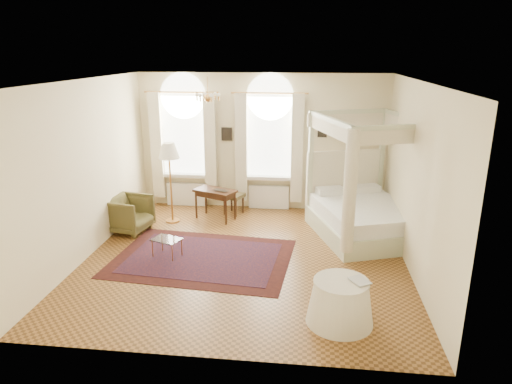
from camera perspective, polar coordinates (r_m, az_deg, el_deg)
ground at (r=8.81m, az=-1.36°, el=-8.22°), size 6.00×6.00×0.00m
room_walls at (r=8.16m, az=-1.46°, el=4.44°), size 6.00×6.00×6.00m
window_left at (r=11.40m, az=-8.95°, el=5.40°), size 1.62×0.27×3.29m
window_right at (r=11.03m, az=1.67°, el=5.21°), size 1.62×0.27×3.29m
chandelier at (r=9.34m, az=-6.05°, el=11.75°), size 0.51×0.45×0.50m
wall_pictures at (r=11.06m, az=1.15°, el=7.37°), size 2.54×0.03×0.39m
canopy_bed at (r=9.85m, az=13.47°, el=-2.24°), size 2.55×2.82×2.55m
nightstand at (r=10.88m, az=12.00°, el=-1.64°), size 0.51×0.47×0.67m
nightstand_lamp at (r=10.70m, az=11.80°, el=1.31°), size 0.26×0.26×0.37m
writing_desk at (r=10.61m, az=-5.12°, el=-0.25°), size 1.07×0.83×0.71m
laptop at (r=10.49m, az=-4.24°, el=0.25°), size 0.42×0.36×0.03m
stool at (r=10.97m, az=-2.81°, el=-0.66°), size 0.57×0.57×0.50m
armchair at (r=10.29m, az=-15.61°, el=-2.66°), size 1.01×0.99×0.79m
coffee_table at (r=8.90m, az=-11.10°, el=-5.98°), size 0.63×0.53×0.36m
floor_lamp at (r=10.34m, az=-10.83°, el=4.58°), size 0.47×0.47×1.84m
oriental_rug at (r=8.85m, az=-6.68°, el=-8.17°), size 3.49×2.65×0.01m
side_table at (r=6.86m, az=10.49°, el=-13.36°), size 0.98×0.98×0.67m
book at (r=6.66m, az=12.06°, el=-11.01°), size 0.34×0.37×0.03m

